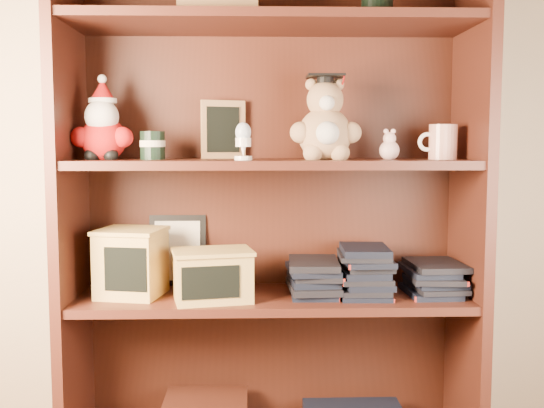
{
  "coord_description": "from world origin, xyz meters",
  "views": [
    {
      "loc": [
        -0.27,
        -0.54,
        1.0
      ],
      "look_at": [
        -0.21,
        1.3,
        0.82
      ],
      "focal_mm": 42.0,
      "sensor_mm": 36.0,
      "label": 1
    }
  ],
  "objects_px": {
    "grad_teddy_bear": "(325,127)",
    "teacher_mug": "(442,142)",
    "bookcase": "(271,216)",
    "treats_box": "(131,262)"
  },
  "relations": [
    {
      "from": "grad_teddy_bear",
      "to": "treats_box",
      "type": "relative_size",
      "value": 1.18
    },
    {
      "from": "teacher_mug",
      "to": "grad_teddy_bear",
      "type": "bearing_deg",
      "value": -178.74
    },
    {
      "from": "bookcase",
      "to": "treats_box",
      "type": "distance_m",
      "value": 0.43
    },
    {
      "from": "bookcase",
      "to": "teacher_mug",
      "type": "height_order",
      "value": "bookcase"
    },
    {
      "from": "teacher_mug",
      "to": "bookcase",
      "type": "bearing_deg",
      "value": 174.22
    },
    {
      "from": "bookcase",
      "to": "treats_box",
      "type": "bearing_deg",
      "value": -172.85
    },
    {
      "from": "bookcase",
      "to": "teacher_mug",
      "type": "distance_m",
      "value": 0.55
    },
    {
      "from": "teacher_mug",
      "to": "treats_box",
      "type": "distance_m",
      "value": 0.98
    },
    {
      "from": "teacher_mug",
      "to": "treats_box",
      "type": "relative_size",
      "value": 0.54
    },
    {
      "from": "grad_teddy_bear",
      "to": "teacher_mug",
      "type": "distance_m",
      "value": 0.35
    }
  ]
}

